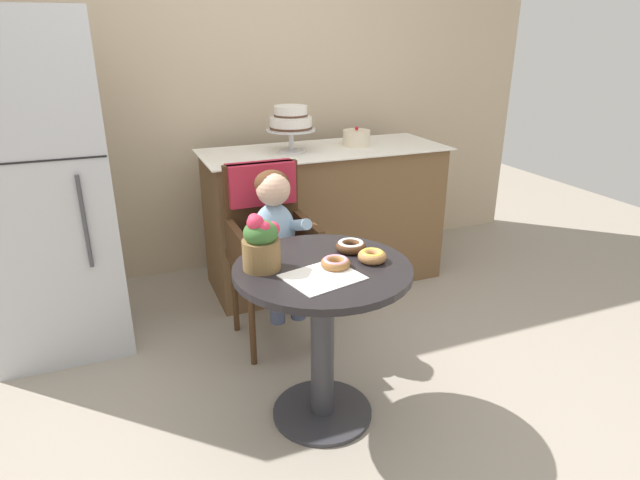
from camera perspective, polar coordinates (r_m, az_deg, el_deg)
The scene contains 14 objects.
ground_plane at distance 2.52m, azimuth 0.24°, elevation -17.92°, with size 8.00×8.00×0.00m, color gray.
back_wall at distance 3.74m, azimuth -11.09°, elevation 17.20°, with size 4.80×0.10×2.70m, color #C1AD8E.
cafe_table at distance 2.23m, azimuth 0.26°, elevation -7.75°, with size 0.72×0.72×0.72m.
wicker_chair at distance 2.84m, azimuth -5.59°, elevation 1.60°, with size 0.42×0.45×0.95m.
seated_child at distance 2.69m, azimuth -4.65°, elevation 1.33°, with size 0.27×0.32×0.73m.
paper_napkin at distance 2.04m, azimuth 0.26°, elevation -3.94°, with size 0.27×0.23×0.00m, color white.
donut_front at distance 2.12m, azimuth 1.66°, elevation -2.41°, with size 0.12×0.12×0.04m.
donut_mid at distance 2.28m, azimuth 3.30°, elevation -0.61°, with size 0.13×0.13×0.04m.
donut_side at distance 2.18m, azimuth 5.56°, elevation -1.68°, with size 0.12×0.12×0.05m.
flower_vase at distance 2.09m, azimuth -6.27°, elevation -0.23°, with size 0.15×0.15×0.23m.
display_counter at distance 3.55m, azimuth 0.48°, elevation 2.60°, with size 1.56×0.62×0.90m.
tiered_cake_stand at distance 3.32m, azimuth -3.12°, elevation 12.48°, with size 0.30×0.30×0.28m.
round_layer_cake at distance 3.54m, azimuth 3.90°, elevation 10.78°, with size 0.18×0.18×0.12m.
refrigerator at distance 3.01m, azimuth -27.29°, elevation 4.63°, with size 0.64×0.63×1.70m.
Camera 1 is at (-0.74, -1.80, 1.59)m, focal length 30.10 mm.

